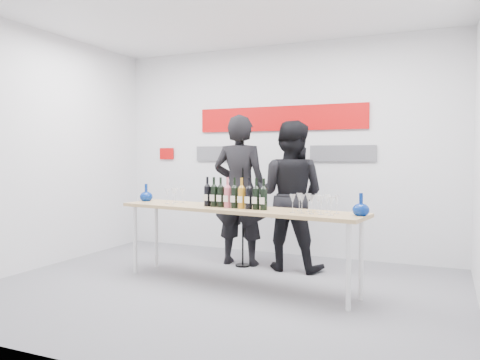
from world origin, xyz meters
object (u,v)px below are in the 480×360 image
object	(u,v)px
presenter_left	(240,190)
mic_stand	(243,228)
presenter_right	(290,196)
tasting_table	(236,214)

from	to	relation	value
presenter_left	mic_stand	distance (m)	0.49
presenter_right	mic_stand	distance (m)	0.74
presenter_right	mic_stand	xyz separation A→B (m)	(-0.60, -0.10, -0.42)
tasting_table	presenter_right	bearing A→B (deg)	79.34
mic_stand	tasting_table	bearing A→B (deg)	-52.76
presenter_left	tasting_table	bearing A→B (deg)	106.48
tasting_table	mic_stand	distance (m)	0.92
presenter_left	mic_stand	bearing A→B (deg)	127.19
tasting_table	presenter_left	xyz separation A→B (m)	(-0.36, 0.92, 0.18)
presenter_left	presenter_right	size ratio (longest dim) A/B	1.05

